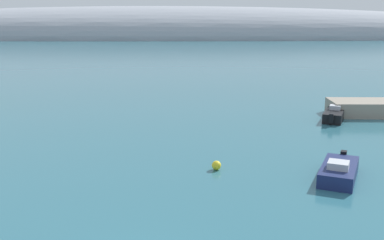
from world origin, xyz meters
The scene contains 4 objects.
distant_ridge centered at (-11.06, 197.76, 0.00)m, with size 374.67×60.53×28.44m, color #999EA8.
motorboat_black_foreground centered at (15.32, 25.76, 0.48)m, with size 3.11×4.56×1.27m.
motorboat_navy_alongside_breakwater centered at (10.70, 10.55, 0.45)m, with size 3.53×4.92×1.22m.
mooring_buoy_yellow centered at (3.74, 12.18, 0.29)m, with size 0.57×0.57×0.57m, color yellow.
Camera 1 is at (1.86, -14.15, 9.08)m, focal length 42.46 mm.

